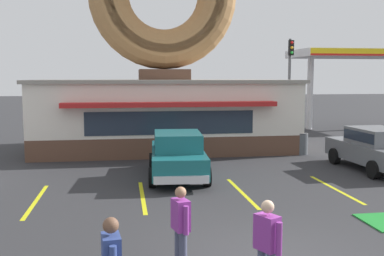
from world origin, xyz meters
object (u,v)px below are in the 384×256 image
at_px(car_teal, 178,153).
at_px(pedestrian_blue_sweater_man, 181,225).
at_px(car_grey, 375,147).
at_px(traffic_light_pole, 290,74).
at_px(pedestrian_leather_jacket_man, 267,244).
at_px(trash_bin, 302,143).

xyz_separation_m(car_teal, pedestrian_blue_sweater_man, (-0.85, -7.51, -0.02)).
relative_size(car_teal, pedestrian_blue_sweater_man, 3.01).
bearing_deg(car_grey, traffic_light_pole, 86.07).
bearing_deg(pedestrian_leather_jacket_man, pedestrian_blue_sweater_man, 136.33).
bearing_deg(trash_bin, pedestrian_blue_sweater_man, -121.44).
relative_size(pedestrian_blue_sweater_man, traffic_light_pole, 0.27).
height_order(car_grey, pedestrian_blue_sweater_man, car_grey).
distance_m(car_grey, trash_bin, 3.99).
distance_m(car_grey, pedestrian_blue_sweater_man, 11.32).
bearing_deg(car_grey, pedestrian_leather_jacket_man, -128.86).
bearing_deg(pedestrian_leather_jacket_man, car_grey, 51.14).
xyz_separation_m(car_grey, trash_bin, (-1.37, 3.73, -0.37)).
bearing_deg(car_teal, trash_bin, 32.39).
xyz_separation_m(car_teal, car_grey, (7.48, 0.15, 0.00)).
relative_size(trash_bin, traffic_light_pole, 0.17).
xyz_separation_m(pedestrian_blue_sweater_man, traffic_light_pole, (9.08, 18.58, 2.86)).
xyz_separation_m(car_grey, pedestrian_leather_jacket_man, (-7.11, -8.82, -0.01)).
xyz_separation_m(car_grey, pedestrian_blue_sweater_man, (-8.33, -7.66, -0.02)).
xyz_separation_m(trash_bin, traffic_light_pole, (2.12, 7.19, 3.21)).
distance_m(pedestrian_blue_sweater_man, traffic_light_pole, 20.88).
relative_size(car_grey, trash_bin, 4.73).
relative_size(pedestrian_blue_sweater_man, trash_bin, 1.59).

